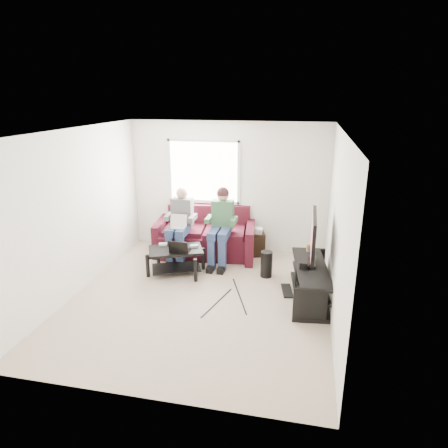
% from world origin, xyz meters
% --- Properties ---
extents(floor, '(4.50, 4.50, 0.00)m').
position_xyz_m(floor, '(0.00, 0.00, 0.00)').
color(floor, '#BBA491').
rests_on(floor, ground).
extents(ceiling, '(4.50, 4.50, 0.00)m').
position_xyz_m(ceiling, '(0.00, 0.00, 2.60)').
color(ceiling, white).
rests_on(ceiling, wall_back).
extents(wall_back, '(4.50, 0.00, 4.50)m').
position_xyz_m(wall_back, '(0.00, 2.25, 1.30)').
color(wall_back, white).
rests_on(wall_back, floor).
extents(wall_front, '(4.50, 0.00, 4.50)m').
position_xyz_m(wall_front, '(0.00, -2.25, 1.30)').
color(wall_front, white).
rests_on(wall_front, floor).
extents(wall_left, '(0.00, 4.50, 4.50)m').
position_xyz_m(wall_left, '(-2.00, 0.00, 1.30)').
color(wall_left, white).
rests_on(wall_left, floor).
extents(wall_right, '(0.00, 4.50, 4.50)m').
position_xyz_m(wall_right, '(2.00, 0.00, 1.30)').
color(wall_right, white).
rests_on(wall_right, floor).
extents(window, '(1.48, 0.04, 1.28)m').
position_xyz_m(window, '(-0.50, 2.23, 1.60)').
color(window, white).
rests_on(window, wall_back).
extents(sofa, '(2.08, 1.12, 0.93)m').
position_xyz_m(sofa, '(-0.38, 1.82, 0.34)').
color(sofa, '#47111C').
rests_on(sofa, floor).
extents(person_left, '(0.40, 0.70, 1.39)m').
position_xyz_m(person_left, '(-0.78, 1.45, 0.77)').
color(person_left, navy).
rests_on(person_left, sofa).
extents(person_right, '(0.40, 0.71, 1.44)m').
position_xyz_m(person_right, '(0.02, 1.47, 0.83)').
color(person_right, navy).
rests_on(person_right, sofa).
extents(laptop_silver, '(0.36, 0.29, 0.24)m').
position_xyz_m(laptop_silver, '(-0.78, 1.29, 0.76)').
color(laptop_silver, silver).
rests_on(laptop_silver, person_left).
extents(coffee_table, '(1.08, 0.89, 0.47)m').
position_xyz_m(coffee_table, '(-0.66, 0.81, 0.34)').
color(coffee_table, black).
rests_on(coffee_table, floor).
extents(laptop_black, '(0.41, 0.36, 0.24)m').
position_xyz_m(laptop_black, '(-0.54, 0.73, 0.59)').
color(laptop_black, black).
rests_on(laptop_black, coffee_table).
extents(controller_a, '(0.16, 0.13, 0.04)m').
position_xyz_m(controller_a, '(-0.94, 0.93, 0.49)').
color(controller_a, silver).
rests_on(controller_a, coffee_table).
extents(controller_b, '(0.17, 0.14, 0.04)m').
position_xyz_m(controller_b, '(-0.76, 0.99, 0.49)').
color(controller_b, black).
rests_on(controller_b, coffee_table).
extents(controller_c, '(0.17, 0.14, 0.04)m').
position_xyz_m(controller_c, '(-0.36, 0.96, 0.49)').
color(controller_c, gray).
rests_on(controller_c, coffee_table).
extents(tv_stand, '(0.66, 1.65, 0.53)m').
position_xyz_m(tv_stand, '(1.70, 0.40, 0.24)').
color(tv_stand, black).
rests_on(tv_stand, floor).
extents(tv, '(0.12, 1.10, 0.81)m').
position_xyz_m(tv, '(1.70, 0.50, 0.99)').
color(tv, black).
rests_on(tv, tv_stand).
extents(soundbar, '(0.12, 0.50, 0.10)m').
position_xyz_m(soundbar, '(1.58, 0.50, 0.58)').
color(soundbar, black).
rests_on(soundbar, tv_stand).
extents(drink_cup, '(0.08, 0.08, 0.12)m').
position_xyz_m(drink_cup, '(1.65, 1.03, 0.59)').
color(drink_cup, olive).
rests_on(drink_cup, tv_stand).
extents(console_white, '(0.30, 0.22, 0.06)m').
position_xyz_m(console_white, '(1.70, 0.00, 0.31)').
color(console_white, silver).
rests_on(console_white, tv_stand).
extents(console_grey, '(0.34, 0.26, 0.08)m').
position_xyz_m(console_grey, '(1.70, 0.70, 0.32)').
color(console_grey, gray).
rests_on(console_grey, tv_stand).
extents(console_black, '(0.38, 0.30, 0.07)m').
position_xyz_m(console_black, '(1.70, 0.35, 0.31)').
color(console_black, black).
rests_on(console_black, tv_stand).
extents(subwoofer, '(0.21, 0.21, 0.47)m').
position_xyz_m(subwoofer, '(0.94, 1.00, 0.23)').
color(subwoofer, black).
rests_on(subwoofer, floor).
extents(keyboard_floor, '(0.24, 0.49, 0.03)m').
position_xyz_m(keyboard_floor, '(1.34, 0.51, 0.01)').
color(keyboard_floor, black).
rests_on(keyboard_floor, floor).
extents(end_table, '(0.32, 0.32, 0.57)m').
position_xyz_m(end_table, '(0.63, 1.96, 0.26)').
color(end_table, black).
rests_on(end_table, floor).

